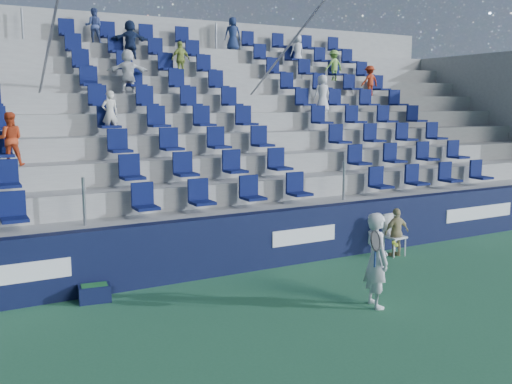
# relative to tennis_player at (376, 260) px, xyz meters

# --- Properties ---
(ground) EXTENTS (70.00, 70.00, 0.00)m
(ground) POSITION_rel_tennis_player_xyz_m (-1.10, -0.18, -0.82)
(ground) COLOR #2E6C45
(ground) RESTS_ON ground
(sponsor_wall) EXTENTS (24.00, 0.32, 1.20)m
(sponsor_wall) POSITION_rel_tennis_player_xyz_m (-1.09, 2.97, -0.22)
(sponsor_wall) COLOR black
(sponsor_wall) RESTS_ON ground
(grandstand) EXTENTS (24.00, 8.17, 6.63)m
(grandstand) POSITION_rel_tennis_player_xyz_m (-1.10, 8.06, 1.32)
(grandstand) COLOR #A1A29C
(grandstand) RESTS_ON ground
(tennis_player) EXTENTS (0.69, 0.68, 1.64)m
(tennis_player) POSITION_rel_tennis_player_xyz_m (0.00, 0.00, 0.00)
(tennis_player) COLOR silver
(tennis_player) RESTS_ON ground
(line_judge_chair) EXTENTS (0.45, 0.46, 0.95)m
(line_judge_chair) POSITION_rel_tennis_player_xyz_m (2.59, 2.47, -0.28)
(line_judge_chair) COLOR white
(line_judge_chair) RESTS_ON ground
(line_judge) EXTENTS (0.67, 0.32, 1.11)m
(line_judge) POSITION_rel_tennis_player_xyz_m (2.59, 2.32, -0.27)
(line_judge) COLOR tan
(line_judge) RESTS_ON ground
(ball_bin) EXTENTS (0.58, 0.42, 0.31)m
(ball_bin) POSITION_rel_tennis_player_xyz_m (-4.16, 2.57, -0.66)
(ball_bin) COLOR #0E1536
(ball_bin) RESTS_ON ground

